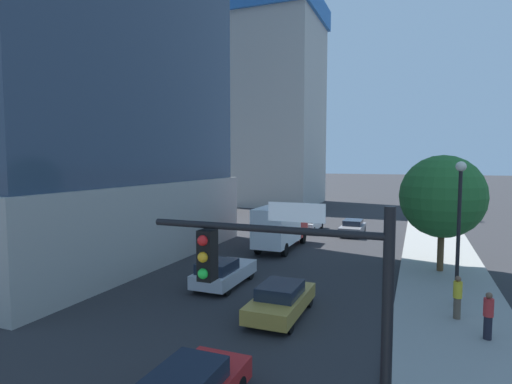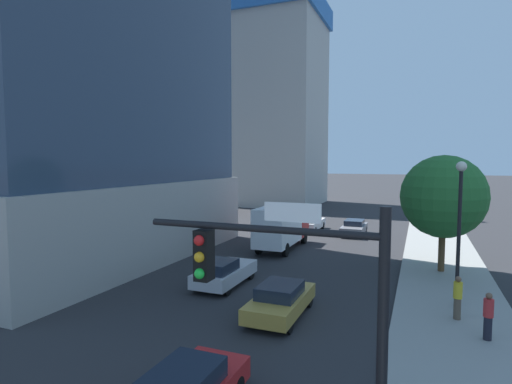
% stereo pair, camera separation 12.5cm
% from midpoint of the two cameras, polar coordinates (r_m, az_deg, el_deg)
% --- Properties ---
extents(sidewalk, '(4.75, 120.00, 0.15)m').
position_cam_midpoint_polar(sidewalk, '(24.70, 24.81, -11.15)').
color(sidewalk, gray).
rests_on(sidewalk, ground).
extents(construction_building, '(15.10, 14.55, 36.40)m').
position_cam_midpoint_polar(construction_building, '(62.70, 1.91, 13.37)').
color(construction_building, '#B2AFA8').
rests_on(construction_building, ground).
extents(traffic_light_pole, '(4.86, 0.48, 5.60)m').
position_cam_midpoint_polar(traffic_light_pole, '(7.98, 5.35, -14.20)').
color(traffic_light_pole, black).
rests_on(traffic_light_pole, sidewalk).
extents(street_lamp, '(0.44, 0.44, 6.35)m').
position_cam_midpoint_polar(street_lamp, '(19.71, 26.38, -2.67)').
color(street_lamp, black).
rests_on(street_lamp, sidewalk).
extents(street_tree, '(4.74, 4.74, 6.71)m').
position_cam_midpoint_polar(street_tree, '(25.65, 24.49, -0.58)').
color(street_tree, brown).
rests_on(street_tree, sidewalk).
extents(car_white, '(1.79, 4.72, 1.50)m').
position_cam_midpoint_polar(car_white, '(38.19, 7.30, -4.31)').
color(car_white, silver).
rests_on(car_white, ground).
extents(car_gray, '(1.83, 4.30, 1.31)m').
position_cam_midpoint_polar(car_gray, '(36.96, 13.27, -4.83)').
color(car_gray, slate).
rests_on(car_gray, ground).
extents(car_silver, '(1.88, 4.37, 1.48)m').
position_cam_midpoint_polar(car_silver, '(21.66, -4.77, -11.12)').
color(car_silver, '#B7B7BC').
rests_on(car_silver, ground).
extents(car_gold, '(1.88, 4.42, 1.41)m').
position_cam_midpoint_polar(car_gold, '(17.69, 3.29, -14.80)').
color(car_gold, '#AD8938').
rests_on(car_gold, ground).
extents(box_truck, '(2.24, 6.95, 3.24)m').
position_cam_midpoint_polar(box_truck, '(30.03, 3.31, -4.69)').
color(box_truck, '#B21E1E').
rests_on(box_truck, ground).
extents(pedestrian_red_shirt, '(0.34, 0.34, 1.71)m').
position_cam_midpoint_polar(pedestrian_red_shirt, '(17.27, 29.53, -14.76)').
color(pedestrian_red_shirt, black).
rests_on(pedestrian_red_shirt, sidewalk).
extents(pedestrian_yellow_shirt, '(0.34, 0.34, 1.76)m').
position_cam_midpoint_polar(pedestrian_yellow_shirt, '(18.78, 26.16, -13.01)').
color(pedestrian_yellow_shirt, brown).
rests_on(pedestrian_yellow_shirt, sidewalk).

